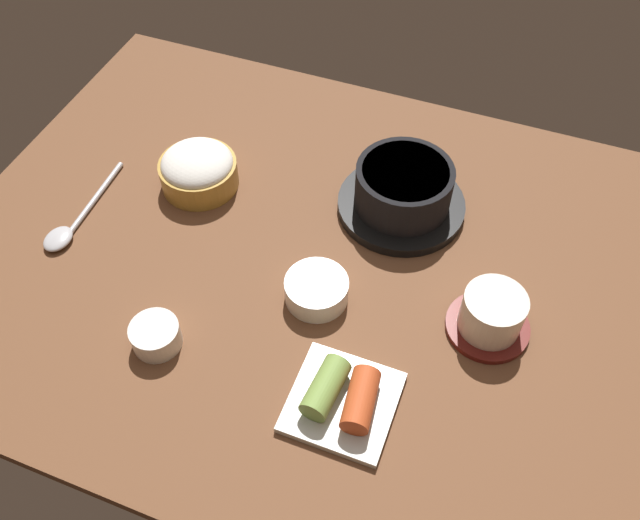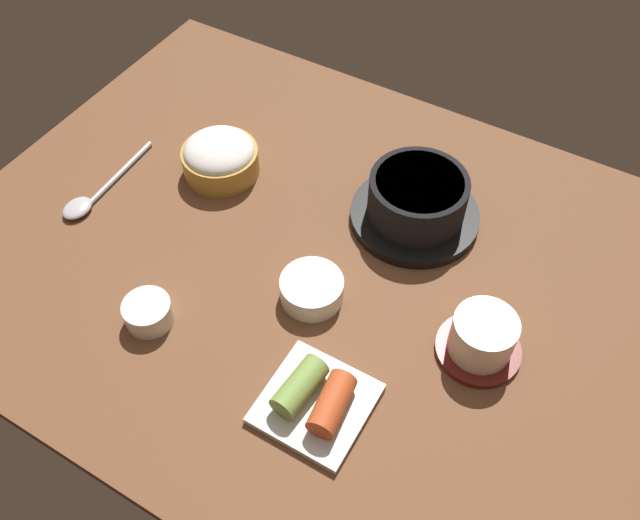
% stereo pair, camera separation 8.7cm
% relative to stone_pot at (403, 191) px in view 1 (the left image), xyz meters
% --- Properties ---
extents(dining_table, '(1.00, 0.76, 0.02)m').
position_rel_stone_pot_xyz_m(dining_table, '(-0.09, -0.13, -0.05)').
color(dining_table, brown).
rests_on(dining_table, ground).
extents(stone_pot, '(0.18, 0.18, 0.08)m').
position_rel_stone_pot_xyz_m(stone_pot, '(0.00, 0.00, 0.00)').
color(stone_pot, black).
rests_on(stone_pot, dining_table).
extents(rice_bowl, '(0.11, 0.11, 0.06)m').
position_rel_stone_pot_xyz_m(rice_bowl, '(-0.29, -0.06, -0.01)').
color(rice_bowl, '#B78C38').
rests_on(rice_bowl, dining_table).
extents(tea_cup_with_saucer, '(0.11, 0.11, 0.06)m').
position_rel_stone_pot_xyz_m(tea_cup_with_saucer, '(0.16, -0.16, -0.01)').
color(tea_cup_with_saucer, maroon).
rests_on(tea_cup_with_saucer, dining_table).
extents(banchan_cup_center, '(0.08, 0.08, 0.03)m').
position_rel_stone_pot_xyz_m(banchan_cup_center, '(-0.06, -0.19, -0.02)').
color(banchan_cup_center, white).
rests_on(banchan_cup_center, dining_table).
extents(kimchi_plate, '(0.12, 0.12, 0.04)m').
position_rel_stone_pot_xyz_m(kimchi_plate, '(0.03, -0.32, -0.02)').
color(kimchi_plate, silver).
rests_on(kimchi_plate, dining_table).
extents(side_bowl_near, '(0.06, 0.06, 0.03)m').
position_rel_stone_pot_xyz_m(side_bowl_near, '(-0.22, -0.32, -0.02)').
color(side_bowl_near, white).
rests_on(side_bowl_near, dining_table).
extents(spoon, '(0.04, 0.19, 0.01)m').
position_rel_stone_pot_xyz_m(spoon, '(-0.42, -0.20, -0.03)').
color(spoon, '#B7B7BC').
rests_on(spoon, dining_table).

